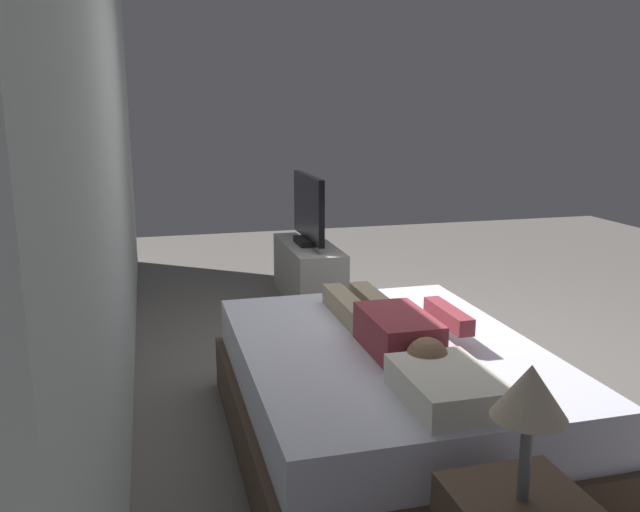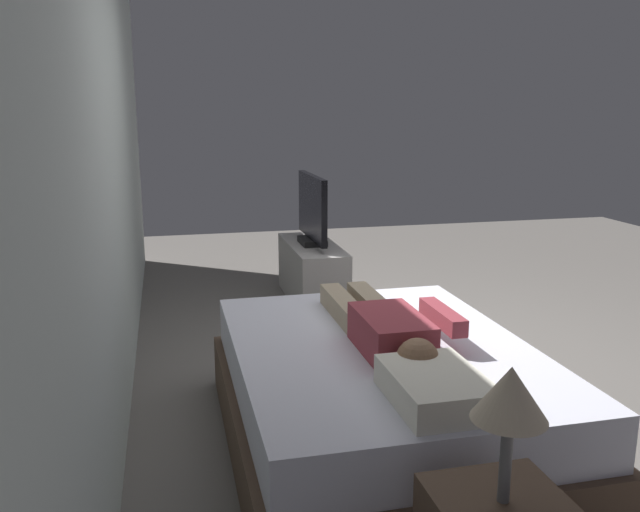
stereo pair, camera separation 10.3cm
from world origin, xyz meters
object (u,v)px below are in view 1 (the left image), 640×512
person (391,325)px  tv (308,211)px  pillow (447,386)px  lamp (530,394)px  bed (386,397)px  tv_stand (309,272)px  remote (453,323)px

person → tv: (2.52, -0.21, 0.16)m
pillow → lamp: 0.67m
bed → tv_stand: bed is taller
tv_stand → lamp: (-3.81, 0.28, 0.60)m
bed → tv: size_ratio=2.19×
person → lamp: lamp is taller
remote → tv: (2.37, 0.20, 0.24)m
person → tv_stand: 2.55m
pillow → remote: size_ratio=3.20×
lamp → pillow: bearing=-4.5°
person → remote: person is taller
tv_stand → lamp: bearing=175.8°
pillow → tv: tv is taller
bed → tv_stand: size_ratio=1.75×
remote → lamp: 1.55m
tv → pillow: bearing=175.8°
pillow → tv: size_ratio=0.55×
tv_stand → tv: 0.53m
pillow → lamp: lamp is taller
pillow → tv_stand: 3.22m
tv_stand → pillow: bearing=175.8°
tv_stand → person: bearing=175.3°
remote → tv_stand: bearing=4.7°
tv_stand → tv: bearing=0.0°
bed → tv_stand: (2.55, -0.23, -0.01)m
tv → lamp: bearing=175.8°
person → bed: bearing=139.4°
person → tv_stand: (2.52, -0.21, -0.37)m
lamp → tv: bearing=-4.2°
bed → tv: tv is taller
person → tv: tv is taller
remote → bed: bearing=112.7°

